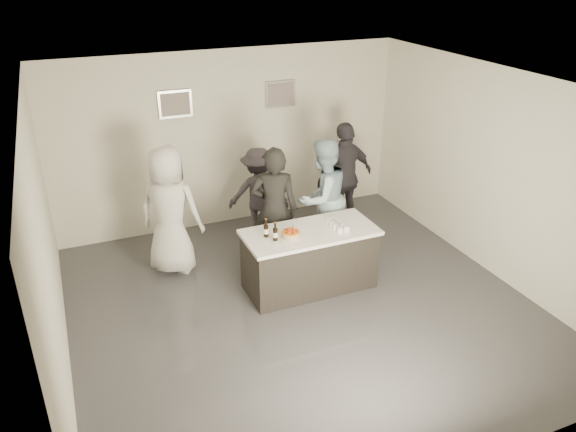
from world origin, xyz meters
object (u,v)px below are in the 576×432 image
Objects in this scene: person_main_blue at (322,198)px; person_guest_left at (170,211)px; cake at (291,235)px; person_main_black at (274,210)px; person_guest_right at (345,177)px; beer_bottle_a at (266,228)px; bar_counter at (310,259)px; person_guest_back at (259,193)px; beer_bottle_b at (275,232)px.

person_main_blue is 2.31m from person_guest_left.
person_guest_left is (-1.35, 1.32, 0.04)m from cake.
person_main_black reaches higher than person_guest_right.
bar_counter is at bearing -6.78° from beer_bottle_a.
person_guest_back is (1.58, 0.56, -0.20)m from person_guest_left.
beer_bottle_a reaches higher than bar_counter.
bar_counter is at bearing 37.89° from person_guest_right.
person_main_blue is 1.00m from person_guest_right.
bar_counter is 0.59m from cake.
person_guest_back is at bearing 73.16° from beer_bottle_a.
cake is 0.13× the size of person_main_black.
person_guest_back reaches higher than bar_counter.
person_main_blue is 1.22× the size of person_guest_back.
person_guest_left is at bearing 143.17° from bar_counter.
beer_bottle_b is 0.14× the size of person_guest_right.
bar_counter is 1.85m from person_guest_back.
person_main_blue is at bearing 54.77° from bar_counter.
person_guest_left is at bearing -5.49° from person_guest_right.
cake is 0.79m from person_main_black.
person_main_blue is 1.20m from person_guest_back.
person_guest_left reaches higher than person_guest_right.
cake is 0.95× the size of beer_bottle_b.
cake is 0.35m from beer_bottle_a.
person_guest_left is (-1.13, 1.33, -0.06)m from beer_bottle_b.
person_guest_back is (0.16, 1.10, -0.19)m from person_main_black.
cake is at bearing -25.32° from beer_bottle_a.
beer_bottle_b is 1.74m from person_guest_left.
person_main_black is at bearing -166.10° from person_guest_left.
person_guest_right is (3.02, 0.27, -0.03)m from person_guest_left.
bar_counter is at bearing 35.96° from person_main_blue.
beer_bottle_a is 2.45m from person_guest_right.
person_guest_right is at bearing -171.69° from person_guest_back.
person_guest_left is (-1.42, 0.54, 0.01)m from person_main_black.
bar_counter is 7.15× the size of beer_bottle_b.
person_guest_right reaches higher than bar_counter.
beer_bottle_a is at bearing 117.35° from beer_bottle_b.
beer_bottle_b is at bearing 165.00° from person_guest_left.
person_guest_left reaches higher than cake.
person_main_black reaches higher than cake.
beer_bottle_a is at bearing 93.02° from person_guest_back.
person_main_black reaches higher than beer_bottle_b.
cake is 0.13× the size of person_guest_left.
person_main_blue reaches higher than person_guest_right.
beer_bottle_a is 1.45m from person_main_blue.
person_guest_left is at bearing 2.95° from person_main_black.
beer_bottle_a is at bearing 25.73° from person_guest_right.
person_guest_right is at bearing -140.29° from person_guest_left.
cake is at bearing 103.02° from person_guest_back.
bar_counter is 0.98× the size of person_main_blue.
person_guest_left is at bearing 135.65° from cake.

